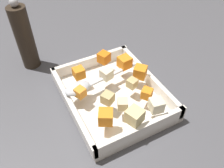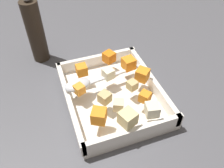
# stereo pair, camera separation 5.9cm
# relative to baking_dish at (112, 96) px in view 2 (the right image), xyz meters

# --- Properties ---
(ground_plane) EXTENTS (4.00, 4.00, 0.00)m
(ground_plane) POSITION_rel_baking_dish_xyz_m (-0.01, -0.00, -0.01)
(ground_plane) COLOR #4C4C51
(baking_dish) EXTENTS (0.29, 0.24, 0.05)m
(baking_dish) POSITION_rel_baking_dish_xyz_m (0.00, 0.00, 0.00)
(baking_dish) COLOR white
(baking_dish) RESTS_ON ground_plane
(carrot_chunk_far_left) EXTENTS (0.04, 0.04, 0.03)m
(carrot_chunk_far_left) POSITION_rel_baking_dish_xyz_m (0.10, -0.03, 0.05)
(carrot_chunk_far_left) COLOR orange
(carrot_chunk_far_left) RESTS_ON baking_dish
(carrot_chunk_center) EXTENTS (0.03, 0.03, 0.02)m
(carrot_chunk_center) POSITION_rel_baking_dish_xyz_m (0.01, 0.08, 0.05)
(carrot_chunk_center) COLOR orange
(carrot_chunk_center) RESTS_ON baking_dish
(carrot_chunk_far_right) EXTENTS (0.04, 0.04, 0.03)m
(carrot_chunk_far_right) POSITION_rel_baking_dish_xyz_m (0.06, -0.07, 0.05)
(carrot_chunk_far_right) COLOR orange
(carrot_chunk_far_right) RESTS_ON baking_dish
(carrot_chunk_mid_left) EXTENTS (0.03, 0.03, 0.03)m
(carrot_chunk_mid_left) POSITION_rel_baking_dish_xyz_m (0.07, 0.06, 0.05)
(carrot_chunk_mid_left) COLOR orange
(carrot_chunk_mid_left) RESTS_ON baking_dish
(carrot_chunk_back_center) EXTENTS (0.04, 0.04, 0.03)m
(carrot_chunk_back_center) POSITION_rel_baking_dish_xyz_m (-0.09, 0.06, 0.05)
(carrot_chunk_back_center) COLOR orange
(carrot_chunk_back_center) RESTS_ON baking_dish
(carrot_chunk_corner_se) EXTENTS (0.03, 0.03, 0.02)m
(carrot_chunk_corner_se) POSITION_rel_baking_dish_xyz_m (-0.07, -0.06, 0.05)
(carrot_chunk_corner_se) COLOR orange
(carrot_chunk_corner_se) RESTS_ON baking_dish
(carrot_chunk_rim_edge) EXTENTS (0.04, 0.04, 0.03)m
(carrot_chunk_rim_edge) POSITION_rel_baking_dish_xyz_m (0.00, -0.08, 0.05)
(carrot_chunk_rim_edge) COLOR orange
(carrot_chunk_rim_edge) RESTS_ON baking_dish
(potato_chunk_near_right) EXTENTS (0.03, 0.03, 0.02)m
(potato_chunk_near_right) POSITION_rel_baking_dish_xyz_m (-0.02, -0.05, 0.05)
(potato_chunk_near_right) COLOR tan
(potato_chunk_near_right) RESTS_ON baking_dish
(potato_chunk_corner_sw) EXTENTS (0.03, 0.03, 0.03)m
(potato_chunk_corner_sw) POSITION_rel_baking_dish_xyz_m (-0.04, 0.03, 0.05)
(potato_chunk_corner_sw) COLOR tan
(potato_chunk_corner_sw) RESTS_ON baking_dish
(potato_chunk_corner_ne) EXTENTS (0.03, 0.03, 0.03)m
(potato_chunk_corner_ne) POSITION_rel_baking_dish_xyz_m (0.04, -0.00, 0.05)
(potato_chunk_corner_ne) COLOR beige
(potato_chunk_corner_ne) RESTS_ON baking_dish
(potato_chunk_corner_nw) EXTENTS (0.03, 0.03, 0.02)m
(potato_chunk_corner_nw) POSITION_rel_baking_dish_xyz_m (-0.07, 0.01, 0.05)
(potato_chunk_corner_nw) COLOR beige
(potato_chunk_corner_nw) RESTS_ON baking_dish
(potato_chunk_front_center) EXTENTS (0.03, 0.03, 0.03)m
(potato_chunk_front_center) POSITION_rel_baking_dish_xyz_m (-0.11, -0.05, 0.05)
(potato_chunk_front_center) COLOR beige
(potato_chunk_front_center) RESTS_ON baking_dish
(potato_chunk_near_left) EXTENTS (0.04, 0.04, 0.03)m
(potato_chunk_near_left) POSITION_rel_baking_dish_xyz_m (-0.12, 0.01, 0.05)
(potato_chunk_near_left) COLOR #E0CC89
(potato_chunk_near_left) RESTS_ON baking_dish
(serving_spoon) EXTENTS (0.05, 0.22, 0.02)m
(serving_spoon) POSITION_rel_baking_dish_xyz_m (0.03, 0.07, 0.04)
(serving_spoon) COLOR silver
(serving_spoon) RESTS_ON baking_dish
(pepper_mill) EXTENTS (0.05, 0.05, 0.22)m
(pepper_mill) POSITION_rel_baking_dish_xyz_m (0.25, 0.15, 0.08)
(pepper_mill) COLOR #2D2319
(pepper_mill) RESTS_ON ground_plane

